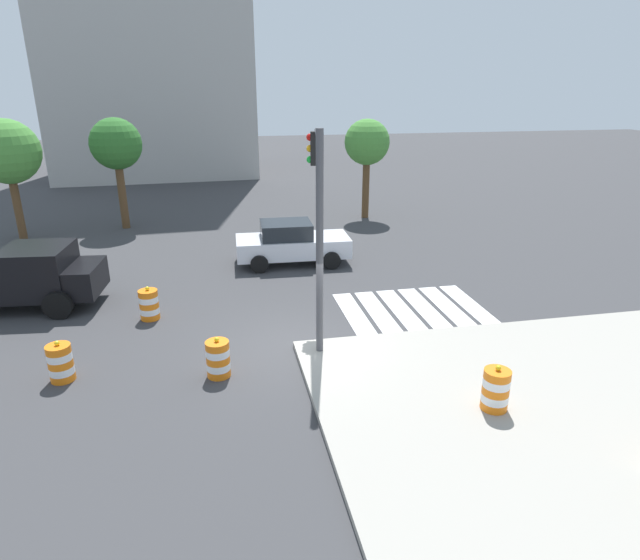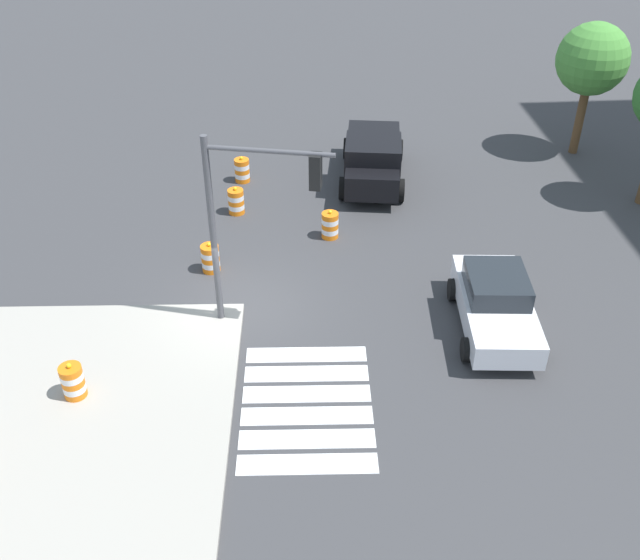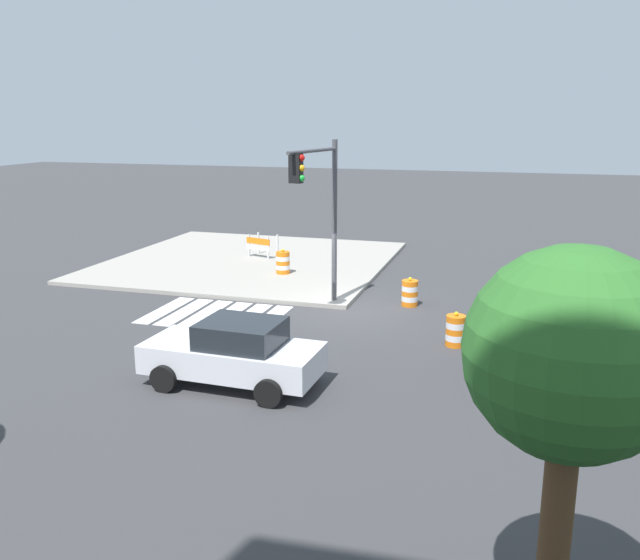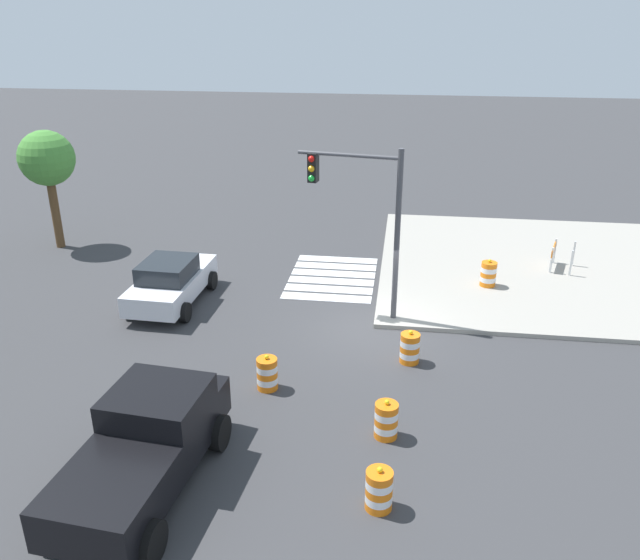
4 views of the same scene
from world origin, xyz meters
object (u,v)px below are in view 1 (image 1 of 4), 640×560
(traffic_barrel_crosswalk_end, at_px, (61,363))
(street_tree_streetside_far, at_px, (116,145))
(street_tree_streetside_mid, at_px, (7,152))
(traffic_barrel_on_sidewalk, at_px, (496,389))
(traffic_barrel_median_near, at_px, (149,304))
(traffic_light_pole, at_px, (318,196))
(sports_car, at_px, (291,243))
(street_tree_streetside_near, at_px, (367,144))
(traffic_barrel_median_far, at_px, (218,359))
(pickup_truck, at_px, (21,277))

(traffic_barrel_crosswalk_end, xyz_separation_m, street_tree_streetside_far, (-0.46, 14.54, 3.43))
(street_tree_streetside_mid, xyz_separation_m, street_tree_streetside_far, (4.26, 1.15, 0.08))
(traffic_barrel_on_sidewalk, height_order, street_tree_streetside_far, street_tree_streetside_far)
(traffic_barrel_median_near, xyz_separation_m, traffic_light_pole, (4.67, -2.10, 3.46))
(sports_car, xyz_separation_m, traffic_barrel_median_near, (-4.89, -4.40, -0.36))
(traffic_barrel_on_sidewalk, distance_m, street_tree_streetside_near, 18.04)
(street_tree_streetside_mid, bearing_deg, traffic_barrel_crosswalk_end, -70.59)
(traffic_barrel_crosswalk_end, distance_m, traffic_barrel_on_sidewalk, 9.82)
(traffic_barrel_crosswalk_end, relative_size, traffic_barrel_median_far, 1.00)
(traffic_barrel_median_near, xyz_separation_m, street_tree_streetside_near, (9.74, 11.11, 3.29))
(traffic_light_pole, distance_m, street_tree_streetside_near, 14.15)
(sports_car, relative_size, traffic_barrel_median_near, 4.28)
(pickup_truck, relative_size, traffic_barrel_median_near, 5.21)
(traffic_barrel_crosswalk_end, bearing_deg, street_tree_streetside_far, 91.80)
(sports_car, bearing_deg, street_tree_streetside_far, 135.53)
(traffic_barrel_crosswalk_end, height_order, street_tree_streetside_mid, street_tree_streetside_mid)
(sports_car, height_order, street_tree_streetside_near, street_tree_streetside_near)
(street_tree_streetside_near, bearing_deg, traffic_barrel_median_near, -131.26)
(traffic_barrel_on_sidewalk, distance_m, street_tree_streetside_mid, 21.99)
(traffic_barrel_crosswalk_end, distance_m, street_tree_streetside_far, 14.95)
(sports_car, relative_size, pickup_truck, 0.82)
(traffic_barrel_median_far, bearing_deg, sports_car, 70.01)
(street_tree_streetside_far, bearing_deg, street_tree_streetside_near, -0.96)
(pickup_truck, xyz_separation_m, street_tree_streetside_mid, (-2.50, 8.44, 2.84))
(traffic_light_pole, relative_size, street_tree_streetside_far, 1.07)
(street_tree_streetside_far, bearing_deg, street_tree_streetside_mid, -164.89)
(traffic_barrel_median_near, distance_m, traffic_light_pole, 6.17)
(traffic_barrel_crosswalk_end, relative_size, street_tree_streetside_far, 0.20)
(traffic_barrel_crosswalk_end, distance_m, traffic_barrel_median_near, 3.65)
(street_tree_streetside_near, bearing_deg, pickup_truck, -145.47)
(street_tree_streetside_mid, relative_size, street_tree_streetside_far, 1.02)
(sports_car, xyz_separation_m, street_tree_streetside_far, (-7.04, 6.91, 3.07))
(traffic_barrel_crosswalk_end, bearing_deg, pickup_truck, 114.12)
(traffic_barrel_median_far, xyz_separation_m, street_tree_streetside_mid, (-8.33, 13.92, 3.35))
(traffic_barrel_median_near, relative_size, street_tree_streetside_near, 0.21)
(traffic_barrel_crosswalk_end, xyz_separation_m, traffic_barrel_on_sidewalk, (9.25, -3.29, 0.15))
(sports_car, distance_m, traffic_barrel_crosswalk_end, 10.08)
(pickup_truck, bearing_deg, street_tree_streetside_mid, 106.51)
(traffic_barrel_median_far, relative_size, traffic_barrel_on_sidewalk, 1.00)
(street_tree_streetside_near, bearing_deg, traffic_barrel_on_sidewalk, -97.06)
(traffic_barrel_median_near, bearing_deg, sports_car, 41.95)
(traffic_barrel_median_far, distance_m, traffic_barrel_on_sidewalk, 6.28)
(traffic_barrel_median_near, bearing_deg, street_tree_streetside_near, 48.74)
(pickup_truck, bearing_deg, traffic_light_pole, -23.97)
(traffic_barrel_crosswalk_end, height_order, traffic_light_pole, traffic_light_pole)
(traffic_barrel_median_far, bearing_deg, traffic_barrel_crosswalk_end, 171.70)
(pickup_truck, distance_m, traffic_barrel_crosswalk_end, 5.45)
(sports_car, distance_m, traffic_barrel_median_far, 8.69)
(pickup_truck, height_order, street_tree_streetside_near, street_tree_streetside_near)
(traffic_light_pole, bearing_deg, street_tree_streetside_far, 116.95)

